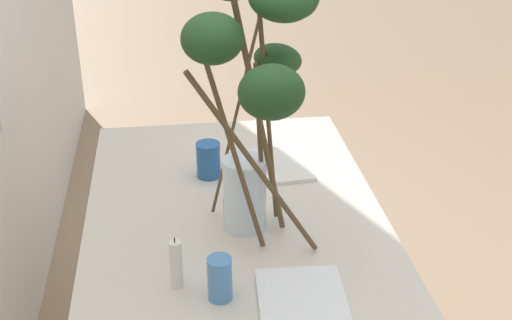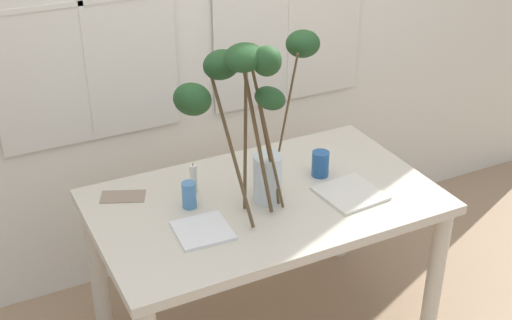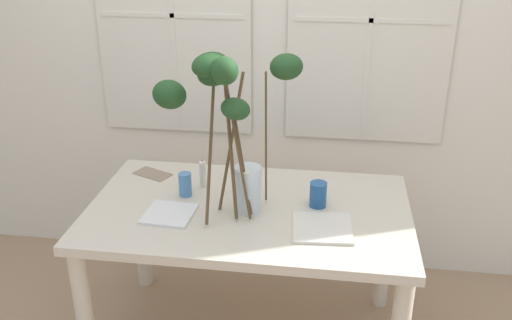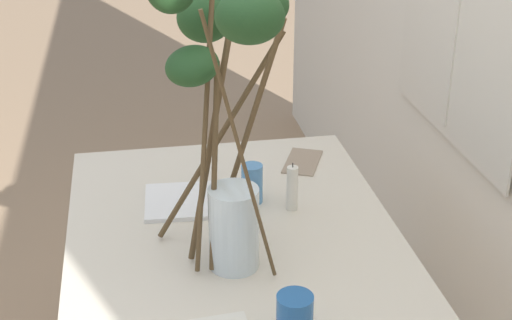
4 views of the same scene
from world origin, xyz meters
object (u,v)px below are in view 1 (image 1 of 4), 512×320
object	(u,v)px
plate_square_left	(301,295)
drinking_glass_blue_right	(208,160)
dining_table	(238,258)
plate_square_right	(270,166)
vase_with_branches	(253,82)
pillar_candle	(176,264)
drinking_glass_blue_left	(220,279)

from	to	relation	value
plate_square_left	drinking_glass_blue_right	bearing A→B (deg)	15.49
dining_table	plate_square_right	bearing A→B (deg)	-23.19
dining_table	plate_square_right	xyz separation A→B (m)	(0.34, -0.15, 0.12)
vase_with_branches	pillar_candle	world-z (taller)	vase_with_branches
drinking_glass_blue_right	plate_square_left	world-z (taller)	drinking_glass_blue_right
dining_table	plate_square_right	size ratio (longest dim) A/B	5.85
drinking_glass_blue_left	drinking_glass_blue_right	world-z (taller)	drinking_glass_blue_right
drinking_glass_blue_left	pillar_candle	bearing A→B (deg)	59.11
drinking_glass_blue_left	drinking_glass_blue_right	xyz separation A→B (m)	(0.63, -0.02, 0.00)
drinking_glass_blue_left	plate_square_left	size ratio (longest dim) A/B	0.54
vase_with_branches	pillar_candle	size ratio (longest dim) A/B	5.25
vase_with_branches	plate_square_left	xyz separation A→B (m)	(-0.26, -0.08, -0.46)
dining_table	drinking_glass_blue_left	world-z (taller)	drinking_glass_blue_left
drinking_glass_blue_left	plate_square_left	world-z (taller)	drinking_glass_blue_left
vase_with_branches	drinking_glass_blue_left	bearing A→B (deg)	154.19
vase_with_branches	plate_square_left	size ratio (longest dim) A/B	3.51
drinking_glass_blue_right	plate_square_right	xyz separation A→B (m)	(0.03, -0.21, -0.05)
pillar_candle	plate_square_right	bearing A→B (deg)	-28.75
dining_table	plate_square_left	size ratio (longest dim) A/B	6.89
drinking_glass_blue_left	pillar_candle	xyz separation A→B (m)	(0.06, 0.10, 0.01)
vase_with_branches	plate_square_right	xyz separation A→B (m)	(0.42, -0.11, -0.46)
drinking_glass_blue_left	drinking_glass_blue_right	distance (m)	0.63
drinking_glass_blue_right	plate_square_right	world-z (taller)	drinking_glass_blue_right
drinking_glass_blue_left	vase_with_branches	bearing A→B (deg)	-25.81
drinking_glass_blue_right	plate_square_right	size ratio (longest dim) A/B	0.47
dining_table	plate_square_left	world-z (taller)	plate_square_left
plate_square_left	vase_with_branches	bearing A→B (deg)	18.19
drinking_glass_blue_right	plate_square_left	size ratio (longest dim) A/B	0.55
vase_with_branches	plate_square_right	distance (m)	0.64
vase_with_branches	drinking_glass_blue_right	xyz separation A→B (m)	(0.39, 0.10, -0.41)
dining_table	plate_square_right	world-z (taller)	plate_square_right
drinking_glass_blue_left	plate_square_right	xyz separation A→B (m)	(0.65, -0.22, -0.05)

